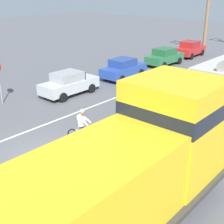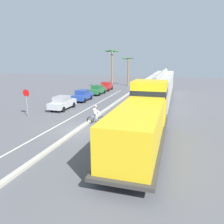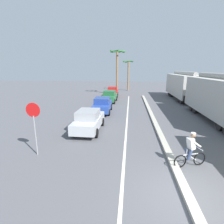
{
  "view_description": "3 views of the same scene",
  "coord_description": "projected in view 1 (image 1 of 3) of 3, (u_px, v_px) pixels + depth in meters",
  "views": [
    {
      "loc": [
        10.53,
        -6.95,
        6.96
      ],
      "look_at": [
        1.13,
        3.76,
        1.22
      ],
      "focal_mm": 50.0,
      "sensor_mm": 36.0,
      "label": 1
    },
    {
      "loc": [
        7.84,
        -16.55,
        5.99
      ],
      "look_at": [
        2.68,
        0.96,
        1.51
      ],
      "focal_mm": 35.0,
      "sensor_mm": 36.0,
      "label": 2
    },
    {
      "loc": [
        -2.17,
        -5.72,
        4.56
      ],
      "look_at": [
        -3.62,
        8.09,
        1.11
      ],
      "focal_mm": 28.0,
      "sensor_mm": 36.0,
      "label": 3
    }
  ],
  "objects": [
    {
      "name": "locomotive",
      "position": [
        104.0,
        193.0,
        8.41
      ],
      "size": [
        3.1,
        11.61,
        4.2
      ],
      "color": "gold",
      "rests_on": "ground"
    },
    {
      "name": "median_curb",
      "position": [
        123.0,
        115.0,
        18.04
      ],
      "size": [
        0.36,
        36.0,
        0.16
      ],
      "primitive_type": "cube",
      "color": "#B2AD9E",
      "rests_on": "ground"
    },
    {
      "name": "cyclist",
      "position": [
        82.0,
        128.0,
        14.63
      ],
      "size": [
        1.64,
        0.68,
        1.71
      ],
      "color": "black",
      "rests_on": "ground"
    },
    {
      "name": "lane_stripe",
      "position": [
        93.0,
        106.0,
        19.54
      ],
      "size": [
        0.14,
        36.0,
        0.01
      ],
      "primitive_type": "cube",
      "color": "silver",
      "rests_on": "ground"
    },
    {
      "name": "parked_car_blue",
      "position": [
        123.0,
        68.0,
        25.23
      ],
      "size": [
        1.93,
        4.25,
        1.62
      ],
      "color": "#28479E",
      "rests_on": "ground"
    },
    {
      "name": "parked_car_red",
      "position": [
        190.0,
        49.0,
        33.17
      ],
      "size": [
        1.96,
        4.26,
        1.62
      ],
      "color": "red",
      "rests_on": "ground"
    },
    {
      "name": "palm_tree_far",
      "position": [
        209.0,
        0.0,
        32.3
      ],
      "size": [
        2.68,
        2.79,
        7.67
      ],
      "color": "#846647",
      "rests_on": "ground"
    },
    {
      "name": "parked_car_silver",
      "position": [
        69.0,
        83.0,
        21.31
      ],
      "size": [
        1.85,
        4.21,
        1.62
      ],
      "color": "#B7BABF",
      "rests_on": "ground"
    },
    {
      "name": "parked_car_green",
      "position": [
        165.0,
        57.0,
        29.45
      ],
      "size": [
        1.92,
        4.25,
        1.62
      ],
      "color": "#286B3D",
      "rests_on": "ground"
    },
    {
      "name": "ground_plane",
      "position": [
        37.0,
        155.0,
        13.89
      ],
      "size": [
        120.0,
        120.0,
        0.0
      ],
      "primitive_type": "plane",
      "color": "#56565B"
    }
  ]
}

